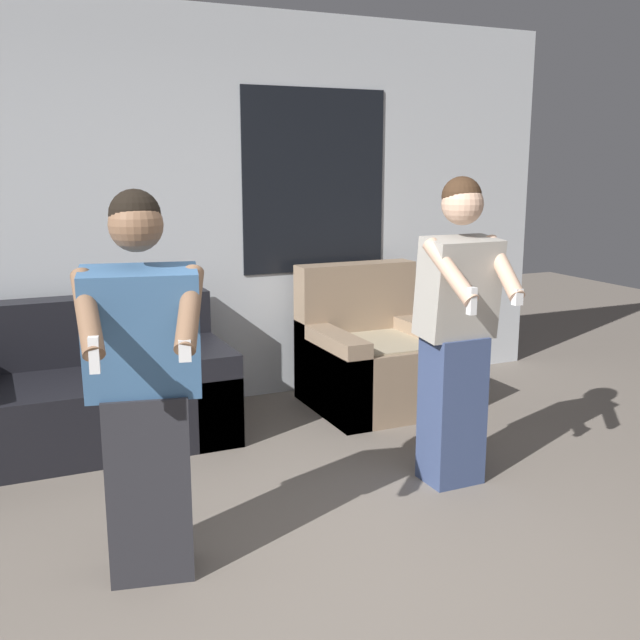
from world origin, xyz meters
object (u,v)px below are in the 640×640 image
Objects in this scene: person_left at (144,392)px; couch at (85,395)px; person_right at (457,332)px; armchair at (374,361)px.

couch is at bearing 91.65° from person_left.
couch is 2.28m from person_right.
person_right is (-0.23, -1.32, 0.50)m from armchair.
couch is 1.07× the size of person_left.
person_left is 1.69m from person_right.
person_right is at bearing -99.94° from armchair.
armchair is at bearing 80.06° from person_right.
person_left is (-1.89, -1.59, 0.47)m from armchair.
person_left is at bearing -170.83° from person_right.
armchair is at bearing 39.98° from person_left.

